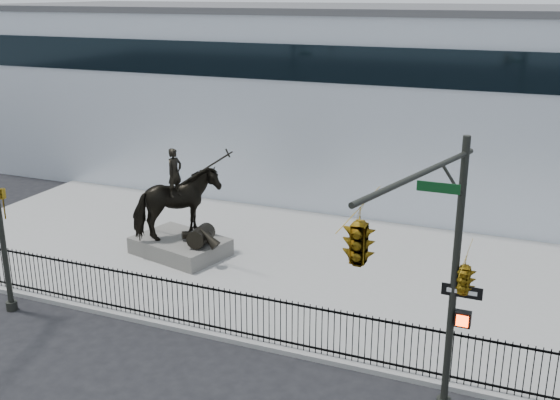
% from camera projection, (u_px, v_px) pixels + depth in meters
% --- Properties ---
extents(ground, '(120.00, 120.00, 0.00)m').
position_uv_depth(ground, '(195.00, 356.00, 18.84)').
color(ground, black).
rests_on(ground, ground).
extents(plaza, '(30.00, 12.00, 0.15)m').
position_uv_depth(plaza, '(286.00, 264.00, 24.97)').
color(plaza, '#969693').
rests_on(plaza, ground).
extents(building, '(44.00, 14.00, 9.00)m').
position_uv_depth(building, '(377.00, 99.00, 35.06)').
color(building, white).
rests_on(building, ground).
extents(picket_fence, '(22.10, 0.10, 1.50)m').
position_uv_depth(picket_fence, '(215.00, 309.00, 19.66)').
color(picket_fence, black).
rests_on(picket_fence, plaza).
extents(statue_plinth, '(3.95, 3.16, 0.65)m').
position_uv_depth(statue_plinth, '(180.00, 246.00, 25.65)').
color(statue_plinth, '#5D5A55').
rests_on(statue_plinth, plaza).
extents(equestrian_statue, '(4.33, 3.23, 3.77)m').
position_uv_depth(equestrian_statue, '(180.00, 206.00, 25.10)').
color(equestrian_statue, black).
rests_on(equestrian_statue, statue_plinth).
extents(traffic_signal_right, '(2.17, 6.86, 7.00)m').
position_uv_depth(traffic_signal_right, '(417.00, 259.00, 13.24)').
color(traffic_signal_right, '#242621').
rests_on(traffic_signal_right, ground).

